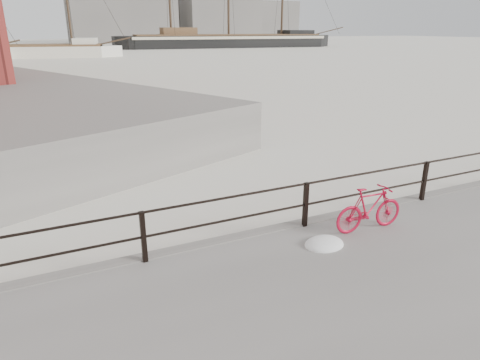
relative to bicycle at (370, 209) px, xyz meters
name	(u,v)px	position (x,y,z in m)	size (l,w,h in m)	color
ground	(415,210)	(2.39, 0.89, -0.84)	(400.00, 400.00, 0.00)	white
guardrail	(424,181)	(2.39, 0.74, 0.01)	(28.00, 0.10, 1.00)	black
bicycle	(370,209)	(0.00, 0.00, 0.00)	(1.62, 0.24, 0.98)	#B40C29
barque_black	(229,47)	(37.79, 91.98, -0.84)	(60.61, 19.84, 34.25)	black
schooner_mid	(26,57)	(-6.44, 72.18, -0.84)	(31.85, 13.48, 22.65)	silver
industrial_west	(121,13)	(22.39, 140.89, 8.16)	(32.00, 18.00, 18.00)	gray
industrial_mid	(217,5)	(57.39, 145.89, 11.16)	(26.00, 20.00, 24.00)	gray
industrial_east	(267,21)	(80.39, 150.89, 6.16)	(20.00, 16.00, 14.00)	gray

